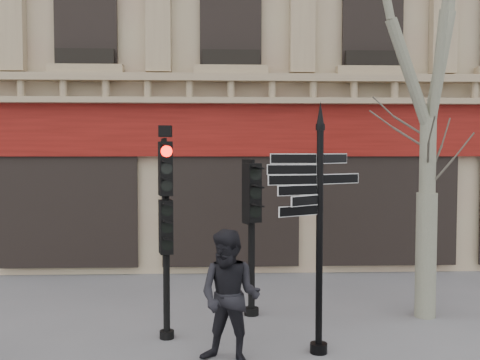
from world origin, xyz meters
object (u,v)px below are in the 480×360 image
(traffic_signal_secondary, at_px, (252,210))
(pedestrian_b, at_px, (230,297))
(traffic_signal_main, at_px, (166,205))
(fingerpost, at_px, (320,185))

(traffic_signal_secondary, relative_size, pedestrian_b, 1.47)
(traffic_signal_main, distance_m, traffic_signal_secondary, 1.91)
(traffic_signal_main, xyz_separation_m, pedestrian_b, (1.02, -1.07, -1.23))
(traffic_signal_main, height_order, traffic_signal_secondary, traffic_signal_main)
(traffic_signal_main, relative_size, traffic_signal_secondary, 1.22)
(fingerpost, relative_size, pedestrian_b, 1.96)
(fingerpost, xyz_separation_m, traffic_signal_secondary, (-0.91, 1.93, -0.57))
(traffic_signal_secondary, distance_m, pedestrian_b, 2.53)
(fingerpost, distance_m, traffic_signal_secondary, 2.21)
(traffic_signal_main, distance_m, pedestrian_b, 1.92)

